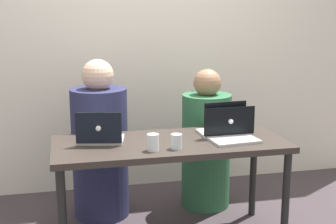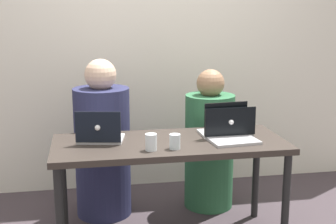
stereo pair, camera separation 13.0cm
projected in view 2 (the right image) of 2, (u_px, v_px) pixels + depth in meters
The scene contains 9 objects.
back_wall at pixel (146, 37), 3.98m from camera, with size 4.50×0.10×2.62m, color silver.
desk at pixel (170, 152), 3.04m from camera, with size 1.51×0.63×0.70m.
person_on_left at pixel (103, 147), 3.50m from camera, with size 0.49×0.49×1.19m.
person_on_right at pixel (209, 147), 3.66m from camera, with size 0.43×0.43×1.10m.
laptop_back_right at pixel (227, 129), 3.15m from camera, with size 0.35×0.25×0.21m.
laptop_back_left at pixel (100, 135), 3.00m from camera, with size 0.32×0.28×0.21m.
laptop_front_right at pixel (230, 132), 3.05m from camera, with size 0.33×0.29×0.24m.
water_glass_center at pixel (174, 143), 2.85m from camera, with size 0.07×0.07×0.09m.
water_glass_left at pixel (151, 143), 2.82m from camera, with size 0.07×0.07×0.10m.
Camera 2 is at (-0.53, -2.87, 1.54)m, focal length 50.00 mm.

